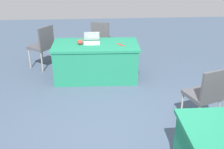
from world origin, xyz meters
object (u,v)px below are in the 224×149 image
object	(u,v)px
chair_tucked_right	(43,44)
yarn_ball	(80,42)
chair_by_pillar	(101,38)
laptop_silver	(92,41)
chair_tucked_left	(206,93)
scissors_red	(121,45)
table_foreground	(96,61)

from	to	relation	value
chair_tucked_right	yarn_ball	size ratio (longest dim) A/B	9.18
chair_by_pillar	laptop_silver	bearing A→B (deg)	-90.16
chair_tucked_left	yarn_ball	world-z (taller)	chair_tucked_left
chair_by_pillar	scissors_red	distance (m)	1.19
chair_tucked_left	scissors_red	size ratio (longest dim) A/B	5.36
table_foreground	laptop_silver	size ratio (longest dim) A/B	5.39
chair_tucked_right	yarn_ball	distance (m)	1.08
table_foreground	scissors_red	world-z (taller)	scissors_red
chair_tucked_left	chair_by_pillar	world-z (taller)	chair_tucked_left
chair_tucked_left	laptop_silver	xyz separation A→B (m)	(1.66, -1.87, 0.23)
chair_by_pillar	laptop_silver	world-z (taller)	chair_by_pillar
chair_tucked_left	yarn_ball	size ratio (longest dim) A/B	9.14
table_foreground	scissors_red	bearing A→B (deg)	169.52
chair_tucked_left	chair_tucked_right	size ratio (longest dim) A/B	1.00
chair_by_pillar	yarn_ball	world-z (taller)	chair_by_pillar
chair_tucked_left	laptop_silver	world-z (taller)	chair_tucked_left
table_foreground	scissors_red	xyz separation A→B (m)	(-0.49, 0.09, 0.37)
laptop_silver	scissors_red	xyz separation A→B (m)	(-0.57, 0.17, -0.04)
laptop_silver	scissors_red	distance (m)	0.59
chair_tucked_right	chair_tucked_left	bearing A→B (deg)	-94.84
table_foreground	yarn_ball	world-z (taller)	yarn_ball
chair_tucked_left	scissors_red	world-z (taller)	chair_tucked_left
table_foreground	chair_by_pillar	world-z (taller)	chair_by_pillar
chair_tucked_left	scissors_red	xyz separation A→B (m)	(1.10, -1.71, 0.19)
chair_by_pillar	laptop_silver	distance (m)	1.00
chair_by_pillar	scissors_red	bearing A→B (deg)	-59.96
laptop_silver	scissors_red	world-z (taller)	laptop_silver
chair_tucked_left	chair_tucked_right	distance (m)	3.65
chair_tucked_right	table_foreground	bearing A→B (deg)	-81.29
chair_tucked_left	yarn_ball	distance (m)	2.61
chair_tucked_right	scissors_red	xyz separation A→B (m)	(-1.65, 0.69, 0.19)
chair_by_pillar	laptop_silver	size ratio (longest dim) A/B	2.96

